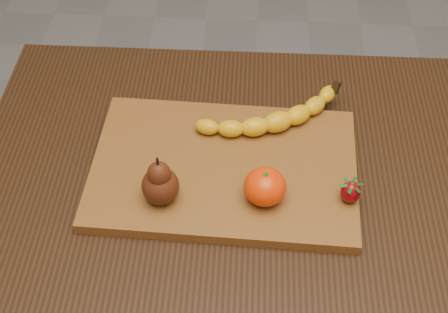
{
  "coord_description": "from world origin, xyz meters",
  "views": [
    {
      "loc": [
        -0.02,
        -0.69,
        1.58
      ],
      "look_at": [
        -0.06,
        0.02,
        0.8
      ],
      "focal_mm": 50.0,
      "sensor_mm": 36.0,
      "label": 1
    }
  ],
  "objects_px": {
    "table": "(256,215)",
    "pear": "(160,179)",
    "cutting_board": "(224,168)",
    "mandarin": "(265,187)"
  },
  "relations": [
    {
      "from": "cutting_board",
      "to": "pear",
      "type": "bearing_deg",
      "value": -139.03
    },
    {
      "from": "table",
      "to": "cutting_board",
      "type": "bearing_deg",
      "value": 164.8
    },
    {
      "from": "pear",
      "to": "cutting_board",
      "type": "bearing_deg",
      "value": 38.8
    },
    {
      "from": "table",
      "to": "pear",
      "type": "bearing_deg",
      "value": -158.41
    },
    {
      "from": "table",
      "to": "mandarin",
      "type": "distance_m",
      "value": 0.16
    },
    {
      "from": "table",
      "to": "pear",
      "type": "xyz_separation_m",
      "value": [
        -0.16,
        -0.06,
        0.17
      ]
    },
    {
      "from": "mandarin",
      "to": "pear",
      "type": "bearing_deg",
      "value": -177.04
    },
    {
      "from": "pear",
      "to": "mandarin",
      "type": "distance_m",
      "value": 0.17
    },
    {
      "from": "table",
      "to": "cutting_board",
      "type": "relative_size",
      "value": 2.22
    },
    {
      "from": "table",
      "to": "pear",
      "type": "relative_size",
      "value": 10.57
    }
  ]
}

